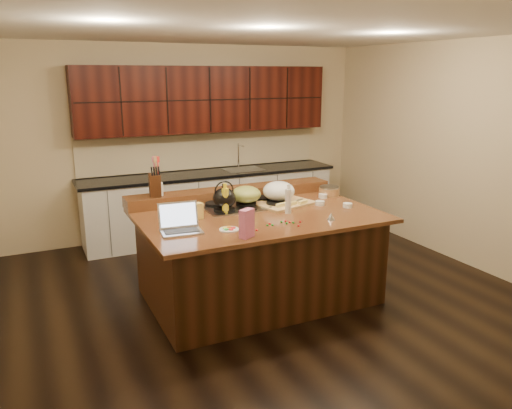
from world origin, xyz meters
name	(u,v)px	position (x,y,z in m)	size (l,w,h in m)	color
room	(258,172)	(0.00, 0.00, 1.35)	(5.52, 5.02, 2.72)	black
island	(258,255)	(0.00, 0.00, 0.46)	(2.40, 1.60, 0.92)	black
back_ledge	(232,193)	(0.00, 0.70, 0.98)	(2.40, 0.30, 0.12)	black
cooktop	(246,205)	(0.00, 0.30, 0.94)	(0.92, 0.52, 0.05)	gray
back_counter	(210,169)	(0.30, 2.23, 0.98)	(3.70, 0.66, 2.40)	silver
kettle	(224,198)	(-0.30, 0.17, 1.07)	(0.24, 0.24, 0.21)	black
green_bowl	(246,194)	(0.00, 0.30, 1.05)	(0.32, 0.32, 0.18)	olive
laptop	(180,224)	(-0.89, -0.23, 0.99)	(0.39, 0.32, 0.25)	#B7B7BC
oil_bottle	(225,202)	(-0.32, 0.09, 1.06)	(0.07, 0.07, 0.27)	gold
vinegar_bottle	(288,201)	(0.28, -0.13, 1.04)	(0.06, 0.06, 0.25)	silver
wooden_tray	(280,194)	(0.39, 0.25, 1.03)	(0.69, 0.58, 0.24)	tan
ramekin_a	(320,203)	(0.75, 0.01, 0.94)	(0.10, 0.10, 0.04)	white
ramekin_b	(348,205)	(0.96, -0.20, 0.94)	(0.10, 0.10, 0.04)	white
ramekin_c	(323,196)	(0.96, 0.27, 0.94)	(0.10, 0.10, 0.04)	white
strainer_bowl	(329,192)	(1.08, 0.34, 0.97)	(0.24, 0.24, 0.09)	#996B3F
kitchen_timer	(331,216)	(0.54, -0.52, 0.96)	(0.08, 0.08, 0.07)	silver
pink_bag	(247,223)	(-0.42, -0.66, 1.05)	(0.13, 0.07, 0.25)	#C75D86
candy_plate	(229,229)	(-0.48, -0.40, 0.93)	(0.18, 0.18, 0.01)	white
package_box	(197,211)	(-0.63, 0.07, 1.00)	(0.11, 0.08, 0.16)	#E4BD50
utensil_crock	(157,189)	(-0.85, 0.70, 1.11)	(0.12, 0.12, 0.14)	white
knife_block	(155,185)	(-0.88, 0.70, 1.16)	(0.12, 0.19, 0.23)	black
gumdrop_0	(257,230)	(-0.27, -0.53, 0.93)	(0.02, 0.02, 0.02)	red
gumdrop_1	(281,222)	(0.06, -0.40, 0.93)	(0.02, 0.02, 0.02)	#198C26
gumdrop_2	(270,224)	(-0.07, -0.40, 0.93)	(0.02, 0.02, 0.02)	red
gumdrop_3	(293,223)	(0.14, -0.47, 0.93)	(0.02, 0.02, 0.02)	#198C26
gumdrop_4	(286,221)	(0.10, -0.39, 0.93)	(0.02, 0.02, 0.02)	red
gumdrop_5	(267,225)	(-0.11, -0.44, 0.93)	(0.02, 0.02, 0.02)	#198C26
gumdrop_6	(300,222)	(0.22, -0.47, 0.93)	(0.02, 0.02, 0.02)	red
gumdrop_7	(272,225)	(-0.07, -0.45, 0.93)	(0.02, 0.02, 0.02)	#198C26
gumdrop_8	(299,226)	(0.14, -0.58, 0.93)	(0.02, 0.02, 0.02)	red
gumdrop_9	(287,223)	(0.08, -0.46, 0.93)	(0.02, 0.02, 0.02)	#198C26
gumdrop_10	(290,222)	(0.12, -0.44, 0.93)	(0.02, 0.02, 0.02)	red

